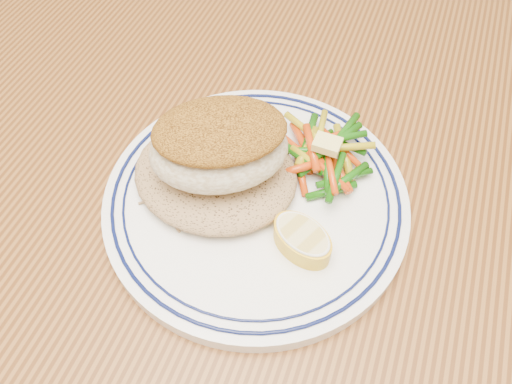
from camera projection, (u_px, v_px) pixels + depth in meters
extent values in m
cube|color=#542D10|center=(295.00, 257.00, 0.44)|extent=(1.50, 0.90, 0.04)
cylinder|color=#542D10|center=(41.00, 98.00, 1.09)|extent=(0.07, 0.07, 0.71)
cylinder|color=white|center=(256.00, 200.00, 0.44)|extent=(0.27, 0.27, 0.01)
torus|color=#0A113F|center=(256.00, 195.00, 0.43)|extent=(0.25, 0.25, 0.00)
torus|color=#0A113F|center=(256.00, 195.00, 0.43)|extent=(0.23, 0.23, 0.00)
ellipsoid|color=#97744B|center=(215.00, 171.00, 0.43)|extent=(0.14, 0.13, 0.03)
ellipsoid|color=beige|center=(219.00, 150.00, 0.41)|extent=(0.14, 0.13, 0.05)
ellipsoid|color=brown|center=(219.00, 130.00, 0.39)|extent=(0.13, 0.12, 0.02)
cylinder|color=#CB3B0A|center=(323.00, 165.00, 0.45)|extent=(0.04, 0.03, 0.01)
cylinder|color=#B09D12|center=(344.00, 152.00, 0.46)|extent=(0.04, 0.06, 0.01)
cylinder|color=#14550A|center=(331.00, 191.00, 0.43)|extent=(0.04, 0.03, 0.01)
cylinder|color=#14550A|center=(318.00, 160.00, 0.45)|extent=(0.03, 0.05, 0.01)
cylinder|color=#CB3B0A|center=(301.00, 172.00, 0.44)|extent=(0.03, 0.05, 0.01)
cylinder|color=#CB3B0A|center=(308.00, 149.00, 0.46)|extent=(0.03, 0.05, 0.01)
cylinder|color=#CB3B0A|center=(341.00, 148.00, 0.45)|extent=(0.05, 0.03, 0.01)
cylinder|color=#CB3B0A|center=(325.00, 140.00, 0.46)|extent=(0.04, 0.04, 0.01)
cylinder|color=#CB3B0A|center=(297.00, 149.00, 0.45)|extent=(0.06, 0.04, 0.01)
cylinder|color=#CB3B0A|center=(304.00, 145.00, 0.45)|extent=(0.04, 0.05, 0.01)
cylinder|color=#CB3B0A|center=(335.00, 165.00, 0.44)|extent=(0.04, 0.05, 0.01)
cylinder|color=#14550A|center=(345.00, 178.00, 0.43)|extent=(0.04, 0.04, 0.01)
cylinder|color=#14550A|center=(337.00, 141.00, 0.46)|extent=(0.06, 0.02, 0.01)
cylinder|color=#14550A|center=(315.00, 143.00, 0.45)|extent=(0.03, 0.05, 0.01)
cylinder|color=#14550A|center=(349.00, 178.00, 0.43)|extent=(0.03, 0.05, 0.01)
cylinder|color=#14550A|center=(310.00, 134.00, 0.46)|extent=(0.01, 0.05, 0.01)
cylinder|color=#B09D12|center=(320.00, 134.00, 0.46)|extent=(0.01, 0.06, 0.01)
cylinder|color=#CB3B0A|center=(298.00, 169.00, 0.43)|extent=(0.04, 0.03, 0.01)
cylinder|color=#B09D12|center=(307.00, 147.00, 0.45)|extent=(0.01, 0.05, 0.01)
cylinder|color=#B09D12|center=(307.00, 130.00, 0.46)|extent=(0.05, 0.03, 0.01)
cylinder|color=#B09D12|center=(319.00, 167.00, 0.43)|extent=(0.06, 0.03, 0.02)
cylinder|color=#14550A|center=(327.00, 168.00, 0.43)|extent=(0.02, 0.05, 0.01)
cylinder|color=#14550A|center=(298.00, 155.00, 0.44)|extent=(0.06, 0.03, 0.01)
cylinder|color=#CB3B0A|center=(327.00, 171.00, 0.43)|extent=(0.05, 0.03, 0.01)
cylinder|color=#B09D12|center=(341.00, 148.00, 0.44)|extent=(0.06, 0.03, 0.02)
cylinder|color=#14550A|center=(303.00, 150.00, 0.44)|extent=(0.05, 0.02, 0.01)
cylinder|color=#14550A|center=(342.00, 134.00, 0.45)|extent=(0.02, 0.06, 0.01)
cylinder|color=#14550A|center=(337.00, 139.00, 0.44)|extent=(0.05, 0.03, 0.01)
cylinder|color=#14550A|center=(338.00, 140.00, 0.44)|extent=(0.03, 0.05, 0.01)
cylinder|color=#CB3B0A|center=(311.00, 148.00, 0.44)|extent=(0.03, 0.05, 0.01)
cylinder|color=#14550A|center=(336.00, 177.00, 0.42)|extent=(0.01, 0.05, 0.01)
cylinder|color=#CB3B0A|center=(330.00, 167.00, 0.43)|extent=(0.03, 0.06, 0.01)
cube|color=#EFE275|center=(327.00, 144.00, 0.43)|extent=(0.02, 0.02, 0.01)
torus|color=white|center=(303.00, 234.00, 0.39)|extent=(0.07, 0.07, 0.00)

